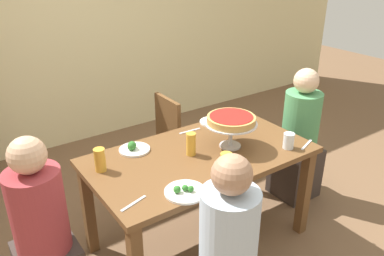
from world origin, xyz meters
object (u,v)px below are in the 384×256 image
object	(u,v)px
beer_glass_amber_tall	(100,160)
chair_far_right	(179,137)
diner_head_west	(44,241)
salad_plate_spare	(213,121)
cutlery_fork_far	(307,145)
deep_dish_pizza_stand	(231,121)
cutlery_fork_near	(134,203)
dining_table	(200,166)
salad_plate_near_diner	(185,191)
salad_plate_far_diner	(133,148)
beer_glass_amber_spare	(191,144)
beer_glass_amber_short	(226,165)
diner_head_east	(298,144)
cutlery_knife_near	(190,131)
water_glass_clear_near	(289,141)

from	to	relation	value
beer_glass_amber_tall	chair_far_right	bearing A→B (deg)	30.73
diner_head_west	beer_glass_amber_tall	distance (m)	0.56
salad_plate_spare	cutlery_fork_far	world-z (taller)	salad_plate_spare
deep_dish_pizza_stand	cutlery_fork_near	size ratio (longest dim) A/B	2.01
dining_table	salad_plate_near_diner	size ratio (longest dim) A/B	6.30
chair_far_right	cutlery_fork_near	size ratio (longest dim) A/B	4.83
deep_dish_pizza_stand	salad_plate_spare	bearing A→B (deg)	69.19
chair_far_right	cutlery_fork_near	world-z (taller)	chair_far_right
chair_far_right	beer_glass_amber_tall	bearing A→B (deg)	-59.27
salad_plate_far_diner	dining_table	bearing A→B (deg)	-39.30
diner_head_west	beer_glass_amber_spare	world-z (taller)	diner_head_west
diner_head_west	chair_far_right	xyz separation A→B (m)	(1.37, 0.71, -0.01)
diner_head_west	chair_far_right	world-z (taller)	diner_head_west
beer_glass_amber_short	beer_glass_amber_spare	size ratio (longest dim) A/B	0.97
diner_head_east	salad_plate_far_diner	xyz separation A→B (m)	(-1.40, 0.26, 0.27)
beer_glass_amber_tall	cutlery_knife_near	size ratio (longest dim) A/B	0.84
diner_head_west	salad_plate_spare	xyz separation A→B (m)	(1.45, 0.33, 0.26)
beer_glass_amber_tall	cutlery_fork_near	bearing A→B (deg)	-89.35
salad_plate_near_diner	cutlery_fork_near	bearing A→B (deg)	165.42
diner_head_west	cutlery_knife_near	world-z (taller)	diner_head_west
deep_dish_pizza_stand	beer_glass_amber_tall	xyz separation A→B (m)	(-0.87, 0.21, -0.12)
beer_glass_amber_spare	beer_glass_amber_tall	bearing A→B (deg)	165.35
beer_glass_amber_tall	salad_plate_far_diner	bearing A→B (deg)	22.13
salad_plate_spare	diner_head_west	bearing A→B (deg)	-167.26
cutlery_fork_far	water_glass_clear_near	bearing A→B (deg)	141.96
cutlery_fork_far	deep_dish_pizza_stand	bearing A→B (deg)	127.06
dining_table	diner_head_east	world-z (taller)	diner_head_east
water_glass_clear_near	dining_table	bearing A→B (deg)	152.30
dining_table	deep_dish_pizza_stand	world-z (taller)	deep_dish_pizza_stand
salad_plate_far_diner	cutlery_knife_near	distance (m)	0.49
deep_dish_pizza_stand	cutlery_fork_near	world-z (taller)	deep_dish_pizza_stand
cutlery_knife_near	deep_dish_pizza_stand	bearing A→B (deg)	107.37
beer_glass_amber_short	cutlery_fork_far	bearing A→B (deg)	-1.05
beer_glass_amber_tall	cutlery_knife_near	bearing A→B (deg)	11.05
salad_plate_near_diner	salad_plate_spare	distance (m)	1.00
salad_plate_near_diner	cutlery_knife_near	world-z (taller)	salad_plate_near_diner
diner_head_west	cutlery_fork_far	xyz separation A→B (m)	(1.76, -0.36, 0.25)
diner_head_west	deep_dish_pizza_stand	xyz separation A→B (m)	(1.30, -0.06, 0.44)
diner_head_west	deep_dish_pizza_stand	world-z (taller)	diner_head_west
beer_glass_amber_short	salad_plate_spare	bearing A→B (deg)	58.08
diner_head_west	beer_glass_amber_short	world-z (taller)	diner_head_west
deep_dish_pizza_stand	beer_glass_amber_short	size ratio (longest dim) A/B	2.38
beer_glass_amber_short	salad_plate_far_diner	bearing A→B (deg)	117.28
beer_glass_amber_tall	deep_dish_pizza_stand	bearing A→B (deg)	-13.57
beer_glass_amber_tall	cutlery_fork_near	xyz separation A→B (m)	(0.00, -0.43, -0.07)
diner_head_west	cutlery_fork_near	size ratio (longest dim) A/B	6.39
water_glass_clear_near	cutlery_knife_near	xyz separation A→B (m)	(-0.41, 0.61, -0.05)
salad_plate_spare	cutlery_fork_near	size ratio (longest dim) A/B	1.13
dining_table	water_glass_clear_near	world-z (taller)	water_glass_clear_near
chair_far_right	beer_glass_amber_short	size ratio (longest dim) A/B	5.72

